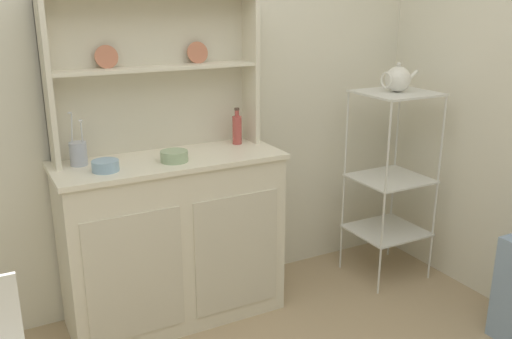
{
  "coord_description": "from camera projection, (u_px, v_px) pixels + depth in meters",
  "views": [
    {
      "loc": [
        -0.86,
        -1.11,
        1.62
      ],
      "look_at": [
        0.33,
        1.12,
        0.83
      ],
      "focal_mm": 38.46,
      "sensor_mm": 36.0,
      "label": 1
    }
  ],
  "objects": [
    {
      "name": "porcelain_teapot",
      "position": [
        398.0,
        79.0,
        3.04
      ],
      "size": [
        0.23,
        0.14,
        0.16
      ],
      "color": "white",
      "rests_on": "bakers_rack"
    },
    {
      "name": "hutch_cabinet",
      "position": [
        173.0,
        238.0,
        2.81
      ],
      "size": [
        1.12,
        0.45,
        0.88
      ],
      "color": "silver",
      "rests_on": "ground"
    },
    {
      "name": "bowl_floral_medium",
      "position": [
        174.0,
        156.0,
        2.61
      ],
      "size": [
        0.13,
        0.13,
        0.05
      ],
      "primitive_type": "cylinder",
      "color": "#9EB78E",
      "rests_on": "hutch_cabinet"
    },
    {
      "name": "utensil_jar",
      "position": [
        78.0,
        153.0,
        2.55
      ],
      "size": [
        0.08,
        0.08,
        0.25
      ],
      "color": "#B2B7C6",
      "rests_on": "hutch_cabinet"
    },
    {
      "name": "jam_bottle",
      "position": [
        237.0,
        129.0,
        2.92
      ],
      "size": [
        0.05,
        0.05,
        0.2
      ],
      "color": "#B74C47",
      "rests_on": "hutch_cabinet"
    },
    {
      "name": "hutch_shelf_unit",
      "position": [
        154.0,
        63.0,
        2.69
      ],
      "size": [
        1.05,
        0.18,
        0.77
      ],
      "color": "beige",
      "rests_on": "hutch_cabinet"
    },
    {
      "name": "wall_back",
      "position": [
        153.0,
        75.0,
        2.8
      ],
      "size": [
        3.84,
        0.05,
        2.5
      ],
      "primitive_type": "cube",
      "color": "silver",
      "rests_on": "ground"
    },
    {
      "name": "bowl_mixing_large",
      "position": [
        105.0,
        166.0,
        2.47
      ],
      "size": [
        0.12,
        0.12,
        0.05
      ],
      "primitive_type": "cylinder",
      "color": "#8EB2D1",
      "rests_on": "hutch_cabinet"
    },
    {
      "name": "bakers_rack",
      "position": [
        391.0,
        167.0,
        3.2
      ],
      "size": [
        0.41,
        0.38,
        1.13
      ],
      "color": "silver",
      "rests_on": "ground"
    }
  ]
}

